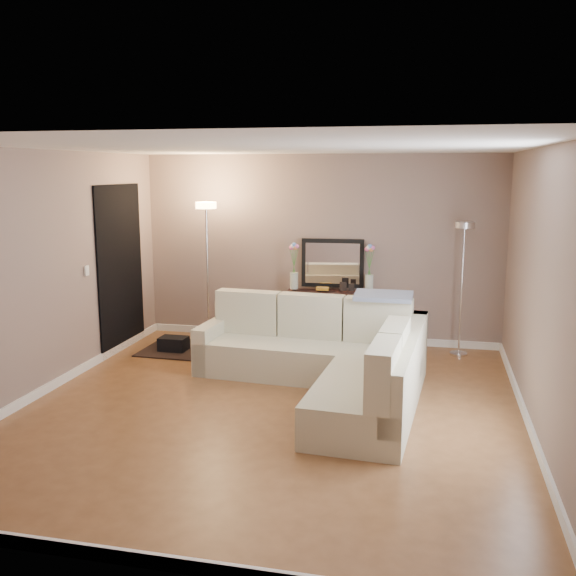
% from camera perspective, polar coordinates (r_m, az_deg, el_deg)
% --- Properties ---
extents(floor, '(5.00, 5.50, 0.01)m').
position_cam_1_polar(floor, '(6.64, -1.56, -10.67)').
color(floor, brown).
rests_on(floor, ground).
extents(ceiling, '(5.00, 5.50, 0.01)m').
position_cam_1_polar(ceiling, '(6.19, -1.68, 12.48)').
color(ceiling, white).
rests_on(ceiling, ground).
extents(wall_back, '(5.00, 0.02, 2.60)m').
position_cam_1_polar(wall_back, '(8.95, 2.78, 3.49)').
color(wall_back, gray).
rests_on(wall_back, ground).
extents(wall_front, '(5.00, 0.02, 2.60)m').
position_cam_1_polar(wall_front, '(3.74, -12.24, -6.71)').
color(wall_front, gray).
rests_on(wall_front, ground).
extents(wall_left, '(0.02, 5.50, 2.60)m').
position_cam_1_polar(wall_left, '(7.31, -21.03, 1.22)').
color(wall_left, gray).
rests_on(wall_left, ground).
extents(wall_right, '(0.02, 5.50, 2.60)m').
position_cam_1_polar(wall_right, '(6.17, 21.61, -0.44)').
color(wall_right, gray).
rests_on(wall_right, ground).
extents(baseboard_back, '(5.00, 0.03, 0.10)m').
position_cam_1_polar(baseboard_back, '(9.17, 2.69, -4.30)').
color(baseboard_back, white).
rests_on(baseboard_back, ground).
extents(baseboard_front, '(5.00, 0.03, 0.10)m').
position_cam_1_polar(baseboard_front, '(4.30, -11.39, -22.74)').
color(baseboard_front, white).
rests_on(baseboard_front, ground).
extents(baseboard_left, '(0.03, 5.50, 0.10)m').
position_cam_1_polar(baseboard_left, '(7.59, -20.25, -8.14)').
color(baseboard_left, white).
rests_on(baseboard_left, ground).
extents(baseboard_right, '(0.03, 5.50, 0.10)m').
position_cam_1_polar(baseboard_right, '(6.50, 20.63, -11.31)').
color(baseboard_right, white).
rests_on(baseboard_right, ground).
extents(doorway, '(0.02, 1.20, 2.20)m').
position_cam_1_polar(doorway, '(8.78, -14.66, 1.70)').
color(doorway, black).
rests_on(doorway, ground).
extents(switch_plate, '(0.02, 0.08, 0.12)m').
position_cam_1_polar(switch_plate, '(8.03, -17.46, 1.48)').
color(switch_plate, white).
rests_on(switch_plate, ground).
extents(sectional_sofa, '(2.67, 2.68, 0.92)m').
position_cam_1_polar(sectional_sofa, '(7.10, 3.87, -6.31)').
color(sectional_sofa, beige).
rests_on(sectional_sofa, floor).
extents(throw_blanket, '(0.67, 0.40, 0.09)m').
position_cam_1_polar(throw_blanket, '(7.49, 8.48, -0.70)').
color(throw_blanket, gray).
rests_on(throw_blanket, sectional_sofa).
extents(console_table, '(1.23, 0.39, 0.75)m').
position_cam_1_polar(console_table, '(8.86, 3.36, -2.36)').
color(console_table, black).
rests_on(console_table, floor).
extents(leaning_mirror, '(0.86, 0.09, 0.67)m').
position_cam_1_polar(leaning_mirror, '(8.87, 3.98, 2.21)').
color(leaning_mirror, black).
rests_on(leaning_mirror, console_table).
extents(table_decor, '(0.52, 0.12, 0.12)m').
position_cam_1_polar(table_decor, '(8.74, 3.81, -0.00)').
color(table_decor, '#C38822').
rests_on(table_decor, console_table).
extents(flower_vase_left, '(0.14, 0.12, 0.64)m').
position_cam_1_polar(flower_vase_left, '(8.80, 0.54, 1.68)').
color(flower_vase_left, silver).
rests_on(flower_vase_left, console_table).
extents(flower_vase_right, '(0.14, 0.12, 0.64)m').
position_cam_1_polar(flower_vase_right, '(8.70, 7.24, 1.49)').
color(flower_vase_right, silver).
rests_on(flower_vase_right, console_table).
extents(floor_lamp_lit, '(0.28, 0.28, 1.96)m').
position_cam_1_polar(floor_lamp_lit, '(8.77, -7.22, 3.83)').
color(floor_lamp_lit, silver).
rests_on(floor_lamp_lit, floor).
extents(floor_lamp_unlit, '(0.29, 0.29, 1.74)m').
position_cam_1_polar(floor_lamp_unlit, '(8.47, 15.29, 2.24)').
color(floor_lamp_unlit, silver).
rests_on(floor_lamp_unlit, floor).
extents(charcoal_rug, '(1.30, 0.98, 0.02)m').
position_cam_1_polar(charcoal_rug, '(8.74, -8.55, -5.44)').
color(charcoal_rug, black).
rests_on(charcoal_rug, floor).
extents(black_bag, '(0.37, 0.26, 0.23)m').
position_cam_1_polar(black_bag, '(8.72, -10.13, -5.06)').
color(black_bag, black).
rests_on(black_bag, charcoal_rug).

